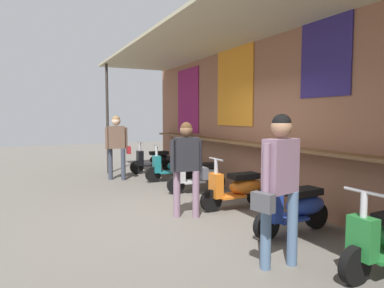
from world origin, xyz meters
TOP-DOWN VIEW (x-y plane):
  - ground_plane at (0.00, 0.00)m, footprint 33.56×33.56m
  - market_stall_facade at (-0.01, 1.86)m, footprint 11.99×2.49m
  - scooter_black at (-4.52, 1.08)m, footprint 0.46×1.40m
  - scooter_teal at (-3.07, 1.08)m, footprint 0.48×1.40m
  - scooter_silver at (-1.56, 1.08)m, footprint 0.49×1.40m
  - scooter_orange at (-0.01, 1.08)m, footprint 0.46×1.40m
  - scooter_blue at (1.53, 1.08)m, footprint 0.47×1.40m
  - shopper_with_handbag at (0.10, -0.03)m, footprint 0.30×0.65m
  - shopper_browsing at (-3.86, -0.25)m, footprint 0.34×0.68m
  - shopper_passing at (2.32, 0.07)m, footprint 0.38×0.68m

SIDE VIEW (x-z plane):
  - ground_plane at x=0.00m, z-range 0.00..0.00m
  - scooter_black at x=-4.52m, z-range -0.10..0.87m
  - scooter_teal at x=-3.07m, z-range -0.10..0.87m
  - scooter_silver at x=-1.56m, z-range -0.10..0.87m
  - scooter_orange at x=-0.01m, z-range -0.10..0.87m
  - scooter_blue at x=1.53m, z-range -0.10..0.87m
  - shopper_with_handbag at x=0.10m, z-range 0.17..1.79m
  - shopper_browsing at x=-3.86m, z-range 0.20..1.93m
  - shopper_passing at x=2.32m, z-range 0.20..1.94m
  - market_stall_facade at x=-0.01m, z-range 0.19..3.69m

